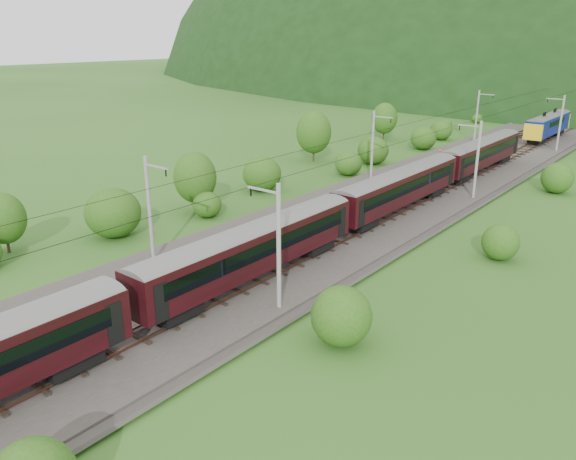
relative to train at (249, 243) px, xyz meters
The scene contains 14 objects.
ground 4.29m from the train, 149.41° to the right, with size 600.00×600.00×0.00m, color #2C541A.
railbed 9.44m from the train, 105.63° to the left, with size 14.00×220.00×0.30m, color #38332D.
track_left 10.25m from the train, 119.22° to the left, with size 2.40×220.00×0.27m.
track_right 9.05m from the train, 90.00° to the left, with size 2.40×220.00×0.27m.
catenary_left 31.77m from the train, 105.57° to the left, with size 2.54×192.28×8.00m.
catenary_right 30.83m from the train, 83.06° to the left, with size 2.54×192.28×8.00m.
overhead_wires 9.70m from the train, 105.63° to the left, with size 4.83×198.00×0.03m.
mountain_ridge 322.71m from the train, 112.29° to the left, with size 336.00×280.00×132.00m, color black.
train is the anchor object (origin of this frame).
hazard_post_near 30.54m from the train, 94.53° to the left, with size 0.17×0.17×1.58m, color red.
hazard_post_far 65.66m from the train, 91.69° to the left, with size 0.15×0.15×1.44m, color red.
signal 43.97m from the train, 97.68° to the left, with size 0.21×0.21×1.90m.
vegetation_left 30.55m from the train, 123.54° to the left, with size 12.88×145.20×6.86m.
vegetation_right 14.26m from the train, 47.73° to the left, with size 7.38×102.79×3.10m.
Camera 1 is at (26.53, -24.45, 16.55)m, focal length 35.00 mm.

